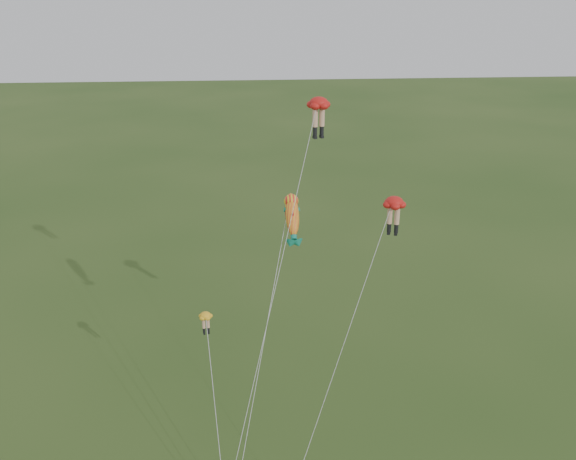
{
  "coord_description": "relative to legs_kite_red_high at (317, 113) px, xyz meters",
  "views": [
    {
      "loc": [
        -0.22,
        -28.31,
        27.25
      ],
      "look_at": [
        2.35,
        6.0,
        13.42
      ],
      "focal_mm": 40.0,
      "sensor_mm": 36.0,
      "label": 1
    }
  ],
  "objects": [
    {
      "name": "legs_kite_red_high",
      "position": [
        0.0,
        0.0,
        0.0
      ],
      "size": [
        6.98,
        10.93,
        20.75
      ],
      "rotation": [
        0.0,
        0.0,
        0.31
      ],
      "color": "red",
      "rests_on": "ground"
    },
    {
      "name": "legs_kite_yellow",
      "position": [
        -6.7,
        -2.52,
        -12.28
      ],
      "size": [
        1.8,
        9.36,
        8.4
      ],
      "rotation": [
        0.0,
        0.0,
        0.22
      ],
      "color": "yellow",
      "rests_on": "ground"
    },
    {
      "name": "legs_kite_red_mid",
      "position": [
        4.39,
        -1.28,
        -5.5
      ],
      "size": [
        7.8,
        8.92,
        15.13
      ],
      "rotation": [
        0.0,
        0.0,
        -0.39
      ],
      "color": "red",
      "rests_on": "ground"
    },
    {
      "name": "fish_kite",
      "position": [
        -1.51,
        -1.03,
        -5.84
      ],
      "size": [
        4.46,
        9.87,
        15.42
      ],
      "rotation": [
        0.87,
        0.0,
        0.02
      ],
      "color": "yellow",
      "rests_on": "ground"
    }
  ]
}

